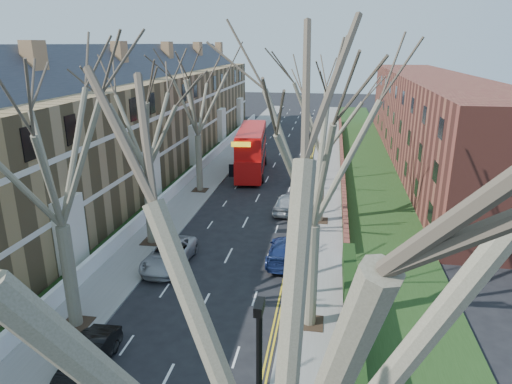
% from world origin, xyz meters
% --- Properties ---
extents(pavement_left, '(3.00, 102.00, 0.12)m').
position_xyz_m(pavement_left, '(-6.00, 39.00, 0.06)').
color(pavement_left, slate).
rests_on(pavement_left, ground).
extents(pavement_right, '(3.00, 102.00, 0.12)m').
position_xyz_m(pavement_right, '(6.00, 39.00, 0.06)').
color(pavement_right, slate).
rests_on(pavement_right, ground).
extents(terrace_left, '(9.70, 78.00, 13.60)m').
position_xyz_m(terrace_left, '(-13.65, 31.00, 5.53)').
color(terrace_left, olive).
rests_on(terrace_left, ground).
extents(flats_right, '(13.97, 54.00, 10.00)m').
position_xyz_m(flats_right, '(17.46, 43.00, 4.98)').
color(flats_right, brown).
rests_on(flats_right, ground).
extents(front_wall_left, '(0.30, 78.00, 1.00)m').
position_xyz_m(front_wall_left, '(-7.65, 31.00, 0.62)').
color(front_wall_left, white).
rests_on(front_wall_left, ground).
extents(grass_verge_right, '(6.00, 102.00, 0.06)m').
position_xyz_m(grass_verge_right, '(10.50, 39.00, 0.15)').
color(grass_verge_right, '#1D3613').
rests_on(grass_verge_right, ground).
extents(tree_left_mid, '(10.50, 10.50, 14.71)m').
position_xyz_m(tree_left_mid, '(-5.70, 6.00, 9.56)').
color(tree_left_mid, brown).
rests_on(tree_left_mid, ground).
extents(tree_left_far, '(10.15, 10.15, 14.22)m').
position_xyz_m(tree_left_far, '(-5.70, 16.00, 9.24)').
color(tree_left_far, brown).
rests_on(tree_left_far, ground).
extents(tree_left_dist, '(10.50, 10.50, 14.71)m').
position_xyz_m(tree_left_dist, '(-5.70, 28.00, 9.56)').
color(tree_left_dist, brown).
rests_on(tree_left_dist, ground).
extents(tree_right_near, '(10.85, 10.85, 15.20)m').
position_xyz_m(tree_right_near, '(5.70, -6.00, 9.86)').
color(tree_right_near, brown).
rests_on(tree_right_near, ground).
extents(tree_right_mid, '(10.50, 10.50, 14.71)m').
position_xyz_m(tree_right_mid, '(5.70, 8.00, 9.56)').
color(tree_right_mid, brown).
rests_on(tree_right_mid, ground).
extents(tree_right_far, '(10.15, 10.15, 14.22)m').
position_xyz_m(tree_right_far, '(5.70, 22.00, 9.24)').
color(tree_right_far, brown).
rests_on(tree_right_far, ground).
extents(double_decker_bus, '(3.80, 11.72, 4.80)m').
position_xyz_m(double_decker_bus, '(-1.99, 35.14, 2.36)').
color(double_decker_bus, '#B20E0C').
rests_on(double_decker_bus, ground).
extents(car_left_mid, '(1.54, 4.03, 1.31)m').
position_xyz_m(car_left_mid, '(-3.44, 3.18, 0.66)').
color(car_left_mid, black).
rests_on(car_left_mid, ground).
extents(car_left_far, '(2.47, 5.26, 1.45)m').
position_xyz_m(car_left_far, '(-3.37, 13.05, 0.73)').
color(car_left_far, '#9D9DA2').
rests_on(car_left_far, ground).
extents(car_right_near, '(2.04, 4.88, 1.41)m').
position_xyz_m(car_right_near, '(3.70, 14.87, 0.70)').
color(car_right_near, navy).
rests_on(car_right_near, ground).
extents(car_right_mid, '(2.28, 4.71, 1.55)m').
position_xyz_m(car_right_mid, '(3.01, 23.93, 0.77)').
color(car_right_mid, '#94989C').
rests_on(car_right_mid, ground).
extents(car_right_far, '(1.48, 3.97, 1.30)m').
position_xyz_m(car_right_far, '(3.70, 31.62, 0.65)').
color(car_right_far, black).
rests_on(car_right_far, ground).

